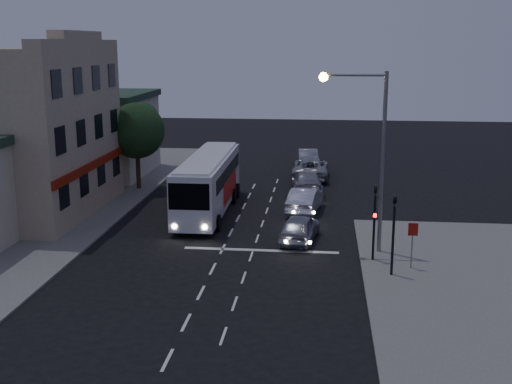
# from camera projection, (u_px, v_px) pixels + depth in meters

# --- Properties ---
(ground) EXTENTS (120.00, 120.00, 0.00)m
(ground) POSITION_uv_depth(u_px,v_px,m) (216.00, 262.00, 31.30)
(ground) COLOR black
(sidewalk_far) EXTENTS (12.00, 50.00, 0.12)m
(sidewalk_far) POSITION_uv_depth(u_px,v_px,m) (33.00, 212.00, 40.36)
(sidewalk_far) COLOR slate
(sidewalk_far) RESTS_ON ground
(road_markings) EXTENTS (8.00, 30.55, 0.01)m
(road_markings) POSITION_uv_depth(u_px,v_px,m) (250.00, 242.00, 34.37)
(road_markings) COLOR silver
(road_markings) RESTS_ON ground
(tour_bus) EXTENTS (2.79, 11.77, 3.60)m
(tour_bus) POSITION_uv_depth(u_px,v_px,m) (208.00, 182.00, 40.06)
(tour_bus) COLOR silver
(tour_bus) RESTS_ON ground
(car_suv) EXTENTS (2.33, 4.52, 1.47)m
(car_suv) POSITION_uv_depth(u_px,v_px,m) (300.00, 228.00, 34.41)
(car_suv) COLOR #8F91A3
(car_suv) RESTS_ON ground
(car_sedan_a) EXTENTS (2.32, 4.92, 1.56)m
(car_sedan_a) POSITION_uv_depth(u_px,v_px,m) (305.00, 200.00, 40.31)
(car_sedan_a) COLOR silver
(car_sedan_a) RESTS_ON ground
(car_sedan_b) EXTENTS (2.47, 5.20, 1.47)m
(car_sedan_b) POSITION_uv_depth(u_px,v_px,m) (307.00, 182.00, 45.68)
(car_sedan_b) COLOR #9190A1
(car_sedan_b) RESTS_ON ground
(car_sedan_c) EXTENTS (2.74, 5.89, 1.63)m
(car_sedan_c) POSITION_uv_depth(u_px,v_px,m) (311.00, 168.00, 50.37)
(car_sedan_c) COLOR #9EA2A8
(car_sedan_c) RESTS_ON ground
(car_extra) EXTENTS (1.97, 4.76, 1.53)m
(car_extra) POSITION_uv_depth(u_px,v_px,m) (308.00, 157.00, 55.46)
(car_extra) COLOR #9796A5
(car_extra) RESTS_ON ground
(traffic_signal_main) EXTENTS (0.25, 0.35, 4.10)m
(traffic_signal_main) POSITION_uv_depth(u_px,v_px,m) (375.00, 214.00, 30.72)
(traffic_signal_main) COLOR black
(traffic_signal_main) RESTS_ON sidewalk_near
(traffic_signal_side) EXTENTS (0.18, 0.15, 4.10)m
(traffic_signal_side) POSITION_uv_depth(u_px,v_px,m) (394.00, 226.00, 28.74)
(traffic_signal_side) COLOR black
(traffic_signal_side) RESTS_ON sidewalk_near
(regulatory_sign) EXTENTS (0.45, 0.12, 2.20)m
(regulatory_sign) POSITION_uv_depth(u_px,v_px,m) (413.00, 238.00, 29.75)
(regulatory_sign) COLOR slate
(regulatory_sign) RESTS_ON sidewalk_near
(streetlight) EXTENTS (3.32, 0.44, 9.00)m
(streetlight) POSITION_uv_depth(u_px,v_px,m) (370.00, 141.00, 31.37)
(streetlight) COLOR slate
(streetlight) RESTS_ON sidewalk_near
(main_building) EXTENTS (10.12, 12.00, 11.00)m
(main_building) POSITION_uv_depth(u_px,v_px,m) (12.00, 131.00, 39.30)
(main_building) COLOR tan
(main_building) RESTS_ON sidewalk_far
(low_building_north) EXTENTS (9.40, 9.40, 6.50)m
(low_building_north) POSITION_uv_depth(u_px,v_px,m) (90.00, 133.00, 51.27)
(low_building_north) COLOR #BBB08C
(low_building_north) RESTS_ON sidewalk_far
(street_tree) EXTENTS (4.00, 4.00, 6.20)m
(street_tree) POSITION_uv_depth(u_px,v_px,m) (136.00, 128.00, 45.66)
(street_tree) COLOR black
(street_tree) RESTS_ON sidewalk_far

